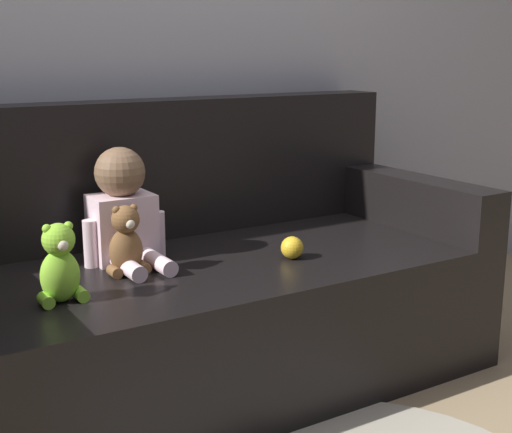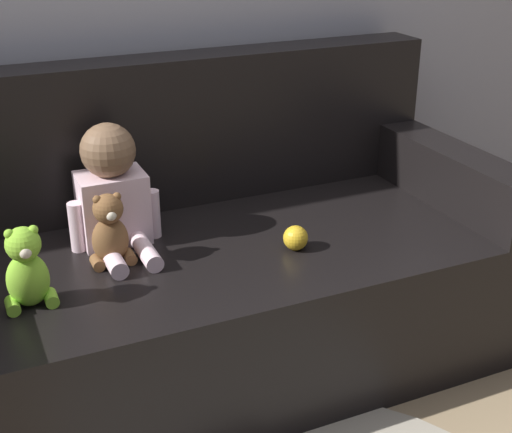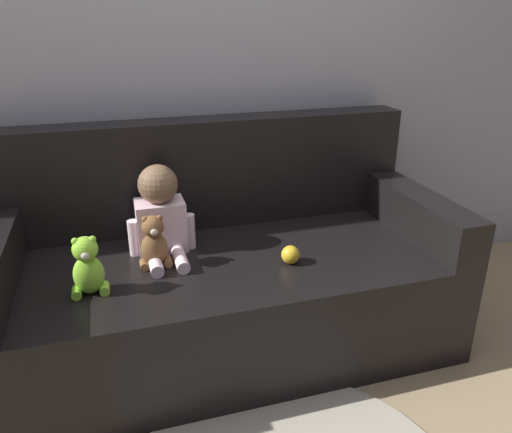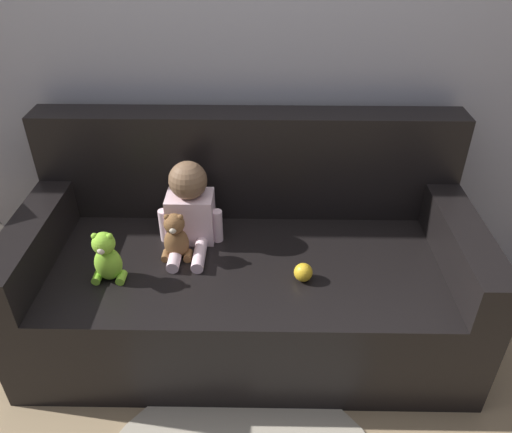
{
  "view_description": "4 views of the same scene",
  "coord_description": "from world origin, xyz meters",
  "views": [
    {
      "loc": [
        -1.13,
        -2.15,
        1.2
      ],
      "look_at": [
        0.13,
        -0.11,
        0.63
      ],
      "focal_mm": 50.0,
      "sensor_mm": 36.0,
      "label": 1
    },
    {
      "loc": [
        -0.71,
        -1.98,
        1.51
      ],
      "look_at": [
        0.13,
        -0.13,
        0.6
      ],
      "focal_mm": 50.0,
      "sensor_mm": 36.0,
      "label": 2
    },
    {
      "loc": [
        -0.45,
        -1.96,
        1.49
      ],
      "look_at": [
        0.14,
        -0.02,
        0.65
      ],
      "focal_mm": 35.0,
      "sensor_mm": 36.0,
      "label": 3
    },
    {
      "loc": [
        0.07,
        -1.8,
        1.88
      ],
      "look_at": [
        0.04,
        -0.05,
        0.72
      ],
      "focal_mm": 35.0,
      "sensor_mm": 36.0,
      "label": 4
    }
  ],
  "objects": [
    {
      "name": "teddy_bear_brown",
      "position": [
        -0.31,
        -0.02,
        0.59
      ],
      "size": [
        0.14,
        0.11,
        0.23
      ],
      "color": "brown",
      "rests_on": "couch"
    },
    {
      "name": "wall_back",
      "position": [
        0.0,
        0.56,
        1.3
      ],
      "size": [
        8.0,
        0.05,
        2.6
      ],
      "color": "#93939E",
      "rests_on": "ground_plane"
    },
    {
      "name": "plush_toy_side",
      "position": [
        -0.58,
        -0.18,
        0.59
      ],
      "size": [
        0.14,
        0.11,
        0.24
      ],
      "color": "#8CD133",
      "rests_on": "couch"
    },
    {
      "name": "couch",
      "position": [
        0.0,
        0.06,
        0.34
      ],
      "size": [
        2.03,
        0.94,
        1.01
      ],
      "color": "black",
      "rests_on": "ground_plane"
    },
    {
      "name": "ground_plane",
      "position": [
        0.0,
        0.0,
        0.0
      ],
      "size": [
        12.0,
        12.0,
        0.0
      ],
      "primitive_type": "plane",
      "color": "#9E8460"
    },
    {
      "name": "toy_ball",
      "position": [
        0.25,
        -0.17,
        0.52
      ],
      "size": [
        0.08,
        0.08,
        0.08
      ],
      "color": "gold",
      "rests_on": "couch"
    },
    {
      "name": "person_baby",
      "position": [
        -0.26,
        0.12,
        0.65
      ],
      "size": [
        0.3,
        0.36,
        0.4
      ],
      "color": "silver",
      "rests_on": "couch"
    }
  ]
}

